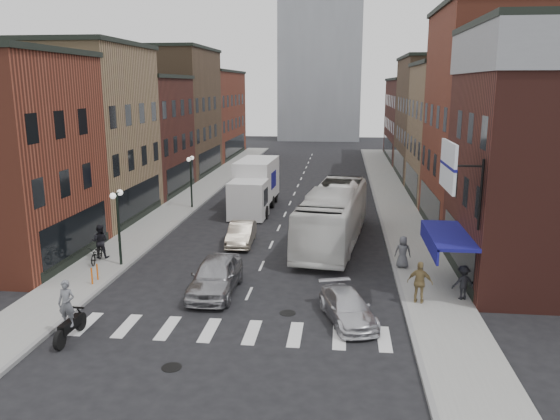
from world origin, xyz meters
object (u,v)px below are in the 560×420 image
object	(u,v)px
curb_car	(347,307)
ped_right_c	(403,252)
ped_left_solo	(100,241)
sedan_left_near	(216,276)
ped_right_a	(463,282)
box_truck	(255,186)
transit_bus	(333,216)
ped_right_b	(420,282)
bike_rack	(95,274)
streetlamp_near	(118,214)
billboard_sign	(450,167)
parked_bicycle	(97,254)
streetlamp_far	(191,172)
sedan_left_far	(241,234)
motorcycle_rider	(68,312)

from	to	relation	value
curb_car	ped_right_c	world-z (taller)	ped_right_c
curb_car	ped_left_solo	world-z (taller)	ped_left_solo
sedan_left_near	ped_right_a	world-z (taller)	ped_right_a
box_truck	ped_left_solo	bearing A→B (deg)	-113.73
transit_bus	ped_right_b	bearing A→B (deg)	-59.91
bike_rack	transit_bus	world-z (taller)	transit_bus
ped_right_a	ped_right_c	size ratio (longest dim) A/B	0.93
curb_car	ped_right_a	world-z (taller)	ped_right_a
streetlamp_near	ped_right_c	xyz separation A→B (m)	(14.80, 1.17, -1.92)
box_truck	sedan_left_near	xyz separation A→B (m)	(0.91, -17.19, -1.03)
billboard_sign	ped_right_b	bearing A→B (deg)	-176.72
parked_bicycle	box_truck	bearing A→B (deg)	57.95
streetlamp_far	sedan_left_far	world-z (taller)	streetlamp_far
billboard_sign	sedan_left_far	bearing A→B (deg)	141.11
streetlamp_near	streetlamp_far	size ratio (longest dim) A/B	1.00
ped_right_a	ped_right_c	bearing A→B (deg)	-78.37
ped_right_c	ped_right_b	bearing A→B (deg)	97.58
ped_right_c	ped_right_a	bearing A→B (deg)	122.98
streetlamp_near	ped_right_a	xyz separation A→B (m)	(17.00, -2.92, -1.98)
streetlamp_near	box_truck	bearing A→B (deg)	70.73
streetlamp_near	sedan_left_near	bearing A→B (deg)	-27.68
streetlamp_far	motorcycle_rider	xyz separation A→B (m)	(1.45, -22.43, -1.79)
streetlamp_near	sedan_left_near	world-z (taller)	streetlamp_near
sedan_left_near	ped_left_solo	bearing A→B (deg)	151.18
transit_bus	ped_right_a	bearing A→B (deg)	-48.67
ped_right_b	bike_rack	bearing A→B (deg)	11.63
streetlamp_near	ped_left_solo	world-z (taller)	streetlamp_near
billboard_sign	streetlamp_far	bearing A→B (deg)	132.41
billboard_sign	transit_bus	bearing A→B (deg)	117.63
transit_bus	ped_left_solo	size ratio (longest dim) A/B	6.59
motorcycle_rider	ped_left_solo	distance (m)	9.88
curb_car	parked_bicycle	xyz separation A→B (m)	(-13.30, 5.65, 0.02)
ped_right_b	ped_right_c	bearing A→B (deg)	-72.28
ped_right_b	ped_right_c	xyz separation A→B (m)	(-0.24, 4.72, -0.09)
streetlamp_near	curb_car	size ratio (longest dim) A/B	1.00
billboard_sign	transit_bus	distance (m)	11.41
box_truck	ped_left_solo	distance (m)	14.67
ped_left_solo	ped_right_b	xyz separation A→B (m)	(16.59, -4.54, -0.00)
motorcycle_rider	ped_right_b	world-z (taller)	motorcycle_rider
transit_bus	ped_right_b	xyz separation A→B (m)	(3.93, -9.38, -0.63)
billboard_sign	bike_rack	bearing A→B (deg)	177.17
sedan_left_near	ped_right_a	size ratio (longest dim) A/B	3.16
streetlamp_far	sedan_left_far	distance (m)	10.92
bike_rack	curb_car	distance (m)	12.43
billboard_sign	streetlamp_far	world-z (taller)	billboard_sign
ped_right_b	ped_right_c	size ratio (longest dim) A/B	1.11
streetlamp_far	ped_left_solo	bearing A→B (deg)	-96.78
streetlamp_near	box_truck	xyz separation A→B (m)	(4.94, 14.12, -1.04)
curb_car	transit_bus	bearing A→B (deg)	76.70
transit_bus	ped_left_solo	xyz separation A→B (m)	(-12.66, -4.84, -0.63)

